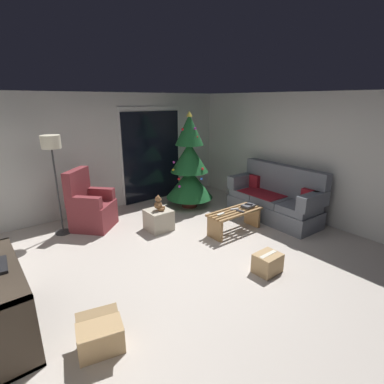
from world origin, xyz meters
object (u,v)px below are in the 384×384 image
at_px(floor_lamp, 52,152).
at_px(media_shelf, 1,306).
at_px(cardboard_box_taped_mid_floor, 267,263).
at_px(remote_silver, 234,209).
at_px(ottoman, 159,220).
at_px(couch, 275,199).
at_px(remote_graphite, 240,211).
at_px(christmas_tree, 189,166).
at_px(remote_white, 221,214).
at_px(cell_phone, 249,204).
at_px(book_stack, 248,206).
at_px(cardboard_box_open_near_shelf, 100,338).
at_px(armchair, 90,208).
at_px(teddy_bear_chestnut, 159,204).
at_px(coffee_table, 235,218).

height_order(floor_lamp, media_shelf, floor_lamp).
bearing_deg(cardboard_box_taped_mid_floor, floor_lamp, 121.26).
distance_m(remote_silver, cardboard_box_taped_mid_floor, 1.45).
height_order(remote_silver, ottoman, remote_silver).
bearing_deg(couch, remote_graphite, -176.70).
distance_m(couch, remote_silver, 1.12).
height_order(remote_silver, christmas_tree, christmas_tree).
bearing_deg(remote_white, ottoman, -147.43).
bearing_deg(remote_silver, christmas_tree, -165.17).
bearing_deg(cell_phone, couch, -25.16).
relative_size(remote_graphite, book_stack, 0.65).
xyz_separation_m(remote_graphite, book_stack, (0.28, 0.06, 0.02)).
bearing_deg(media_shelf, remote_white, 5.69).
bearing_deg(remote_silver, cardboard_box_open_near_shelf, -48.49).
relative_size(remote_silver, cardboard_box_taped_mid_floor, 0.42).
bearing_deg(cell_phone, remote_white, 149.44).
height_order(remote_graphite, cell_phone, cell_phone).
distance_m(floor_lamp, cardboard_box_taped_mid_floor, 3.92).
bearing_deg(book_stack, armchair, 141.31).
xyz_separation_m(cell_phone, teddy_bear_chestnut, (-1.37, 0.98, 0.03)).
xyz_separation_m(couch, cardboard_box_open_near_shelf, (-4.15, -1.08, -0.25)).
height_order(coffee_table, book_stack, book_stack).
xyz_separation_m(armchair, floor_lamp, (-0.51, 0.08, 1.10)).
bearing_deg(ottoman, coffee_table, -42.16).
bearing_deg(remote_white, remote_silver, 89.30).
xyz_separation_m(coffee_table, remote_white, (-0.34, 0.02, 0.15)).
distance_m(floor_lamp, media_shelf, 2.77).
distance_m(remote_graphite, cardboard_box_open_near_shelf, 3.22).
height_order(armchair, media_shelf, armchair).
height_order(book_stack, christmas_tree, christmas_tree).
xyz_separation_m(cell_phone, cardboard_box_open_near_shelf, (-3.33, -1.07, -0.32)).
height_order(book_stack, media_shelf, media_shelf).
height_order(remote_graphite, armchair, armchair).
bearing_deg(ottoman, teddy_bear_chestnut, -42.16).
bearing_deg(couch, cell_phone, -179.27).
xyz_separation_m(coffee_table, teddy_bear_chestnut, (-1.04, 0.94, 0.23)).
relative_size(remote_graphite, armchair, 0.14).
bearing_deg(armchair, floor_lamp, 171.41).
distance_m(christmas_tree, ottoman, 1.59).
bearing_deg(floor_lamp, cardboard_box_open_near_shelf, -99.06).
relative_size(remote_graphite, cardboard_box_taped_mid_floor, 0.42).
distance_m(remote_white, remote_graphite, 0.40).
distance_m(cell_phone, ottoman, 1.72).
bearing_deg(christmas_tree, cardboard_box_taped_mid_floor, -105.73).
bearing_deg(teddy_bear_chestnut, remote_white, -52.92).
bearing_deg(cardboard_box_open_near_shelf, christmas_tree, 40.40).
bearing_deg(remote_white, christmas_tree, 156.92).
bearing_deg(couch, book_stack, -179.94).
relative_size(remote_silver, floor_lamp, 0.09).
distance_m(couch, coffee_table, 1.16).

